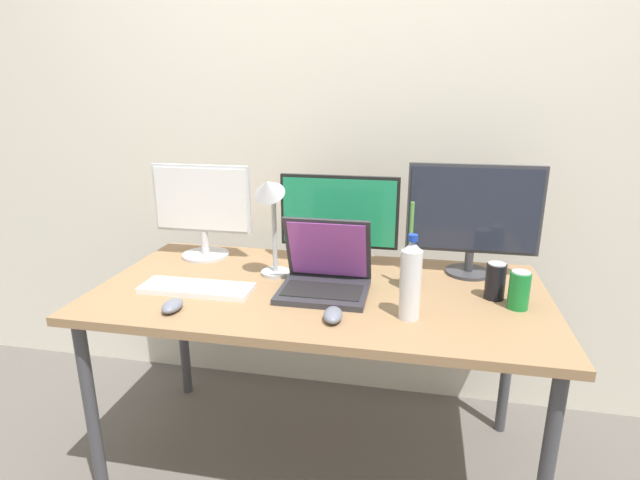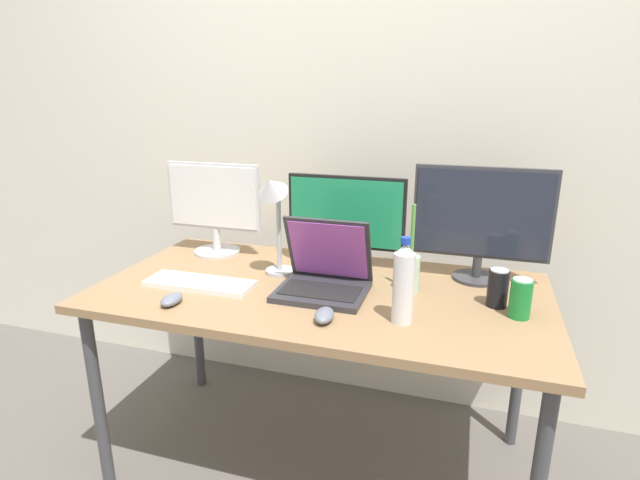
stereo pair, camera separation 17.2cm
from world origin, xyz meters
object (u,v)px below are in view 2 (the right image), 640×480
water_bottle (403,284)px  soda_can_near_keyboard (498,288)px  monitor_left (214,205)px  monitor_right (481,219)px  work_desk (320,304)px  bamboo_vase (411,271)px  mouse_by_keyboard (324,315)px  soda_can_by_laptop (521,298)px  desk_lamp (274,206)px  mouse_by_laptop (172,299)px  monitor_center (346,218)px  laptop_silver (324,275)px  keyboard_main (200,283)px

water_bottle → soda_can_near_keyboard: size_ratio=2.14×
monitor_left → soda_can_near_keyboard: (1.14, -0.22, -0.15)m
monitor_right → water_bottle: monitor_right is taller
work_desk → bamboo_vase: (0.31, 0.07, 0.14)m
mouse_by_keyboard → soda_can_by_laptop: bearing=13.7°
monitor_left → soda_can_near_keyboard: 1.17m
mouse_by_keyboard → desk_lamp: size_ratio=0.25×
mouse_by_laptop → soda_can_by_laptop: soda_can_by_laptop is taller
monitor_left → mouse_by_keyboard: bearing=-37.9°
soda_can_by_laptop → monitor_center: bearing=154.4°
work_desk → soda_can_by_laptop: soda_can_by_laptop is taller
laptop_silver → keyboard_main: 0.45m
mouse_by_keyboard → mouse_by_laptop: bearing=177.4°
monitor_left → laptop_silver: (0.57, -0.27, -0.15)m
laptop_silver → desk_lamp: bearing=160.4°
monitor_left → monitor_right: monitor_right is taller
soda_can_by_laptop → laptop_silver: bearing=178.3°
mouse_by_laptop → soda_can_near_keyboard: size_ratio=0.79×
monitor_center → laptop_silver: bearing=-90.1°
monitor_center → soda_can_near_keyboard: monitor_center is taller
water_bottle → bamboo_vase: size_ratio=0.86×
bamboo_vase → monitor_left: bearing=168.1°
soda_can_by_laptop → water_bottle: bearing=-157.6°
work_desk → desk_lamp: (-0.19, 0.06, 0.33)m
monitor_left → water_bottle: size_ratio=1.55×
keyboard_main → water_bottle: 0.75m
water_bottle → keyboard_main: bearing=174.6°
water_bottle → soda_can_near_keyboard: 0.35m
laptop_silver → water_bottle: size_ratio=1.13×
mouse_by_keyboard → water_bottle: (0.23, 0.06, 0.11)m
laptop_silver → soda_can_by_laptop: (0.64, -0.02, 0.00)m
work_desk → monitor_center: (0.02, 0.27, 0.26)m
laptop_silver → soda_can_by_laptop: 0.64m
mouse_by_keyboard → soda_can_near_keyboard: bearing=22.2°
monitor_right → soda_can_by_laptop: monitor_right is taller
work_desk → water_bottle: (0.32, -0.18, 0.19)m
bamboo_vase → soda_can_by_laptop: bearing=-17.2°
monitor_left → bamboo_vase: (0.85, -0.18, -0.14)m
water_bottle → soda_can_near_keyboard: (0.28, 0.21, -0.06)m
monitor_left → mouse_by_keyboard: 0.83m
monitor_right → soda_can_near_keyboard: monitor_right is taller
mouse_by_laptop → water_bottle: water_bottle is taller
work_desk → monitor_center: size_ratio=3.37×
water_bottle → soda_can_by_laptop: 0.38m
laptop_silver → soda_can_near_keyboard: laptop_silver is taller
soda_can_near_keyboard → desk_lamp: size_ratio=0.31×
laptop_silver → desk_lamp: (-0.22, 0.08, 0.21)m
monitor_left → desk_lamp: desk_lamp is taller
mouse_by_laptop → water_bottle: (0.74, 0.10, 0.11)m
monitor_center → mouse_by_laptop: monitor_center is taller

